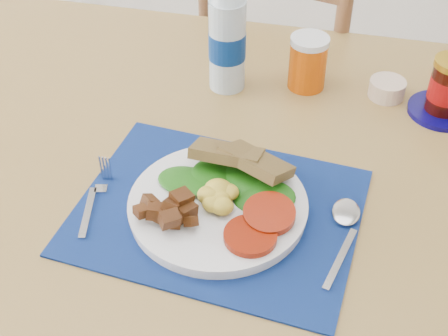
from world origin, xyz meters
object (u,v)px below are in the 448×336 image
(chair_far, at_px, (283,67))
(breakfast_plate, at_px, (214,203))
(juice_glass, at_px, (308,64))
(water_bottle, at_px, (227,38))
(jam_on_saucer, at_px, (447,90))

(chair_far, bearing_deg, breakfast_plate, 104.36)
(chair_far, height_order, juice_glass, chair_far)
(chair_far, relative_size, water_bottle, 4.59)
(water_bottle, distance_m, juice_glass, 0.16)
(jam_on_saucer, bearing_deg, juice_glass, 172.97)
(breakfast_plate, bearing_deg, jam_on_saucer, 56.97)
(breakfast_plate, xyz_separation_m, jam_on_saucer, (0.34, 0.34, 0.03))
(jam_on_saucer, bearing_deg, water_bottle, -179.68)
(chair_far, distance_m, breakfast_plate, 0.78)
(breakfast_plate, distance_m, juice_glass, 0.38)
(water_bottle, xyz_separation_m, juice_glass, (0.15, 0.03, -0.05))
(juice_glass, distance_m, jam_on_saucer, 0.25)
(juice_glass, bearing_deg, jam_on_saucer, -7.03)
(chair_far, xyz_separation_m, juice_glass, (0.09, -0.38, 0.25))
(breakfast_plate, relative_size, jam_on_saucer, 2.18)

